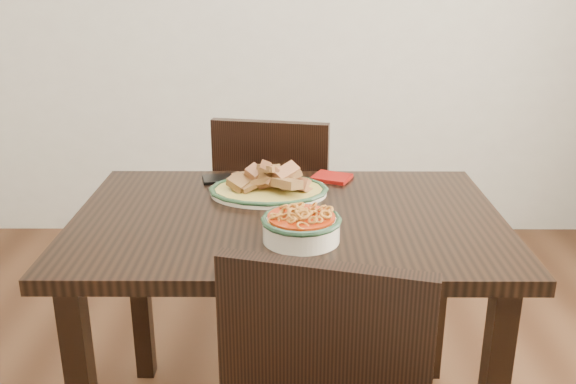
{
  "coord_description": "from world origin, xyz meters",
  "views": [
    {
      "loc": [
        0.11,
        -1.58,
        1.41
      ],
      "look_at": [
        0.11,
        0.1,
        0.81
      ],
      "focal_mm": 40.0,
      "sensor_mm": 36.0,
      "label": 1
    }
  ],
  "objects_px": {
    "fish_plate": "(269,180)",
    "smartphone": "(227,179)",
    "noodle_bowl": "(301,224)",
    "chair_far": "(277,214)",
    "dining_table": "(288,247)"
  },
  "relations": [
    {
      "from": "dining_table",
      "to": "fish_plate",
      "type": "relative_size",
      "value": 3.38
    },
    {
      "from": "fish_plate",
      "to": "smartphone",
      "type": "bearing_deg",
      "value": 136.33
    },
    {
      "from": "chair_far",
      "to": "smartphone",
      "type": "xyz_separation_m",
      "value": [
        -0.15,
        -0.33,
        0.26
      ]
    },
    {
      "from": "noodle_bowl",
      "to": "smartphone",
      "type": "distance_m",
      "value": 0.53
    },
    {
      "from": "dining_table",
      "to": "noodle_bowl",
      "type": "xyz_separation_m",
      "value": [
        0.03,
        -0.17,
        0.14
      ]
    },
    {
      "from": "dining_table",
      "to": "fish_plate",
      "type": "xyz_separation_m",
      "value": [
        -0.06,
        0.17,
        0.14
      ]
    },
    {
      "from": "chair_far",
      "to": "fish_plate",
      "type": "height_order",
      "value": "chair_far"
    },
    {
      "from": "chair_far",
      "to": "fish_plate",
      "type": "xyz_separation_m",
      "value": [
        -0.01,
        -0.47,
        0.3
      ]
    },
    {
      "from": "noodle_bowl",
      "to": "smartphone",
      "type": "height_order",
      "value": "noodle_bowl"
    },
    {
      "from": "chair_far",
      "to": "smartphone",
      "type": "relative_size",
      "value": 5.84
    },
    {
      "from": "noodle_bowl",
      "to": "smartphone",
      "type": "bearing_deg",
      "value": 116.16
    },
    {
      "from": "chair_far",
      "to": "dining_table",
      "type": "bearing_deg",
      "value": 104.77
    },
    {
      "from": "dining_table",
      "to": "smartphone",
      "type": "distance_m",
      "value": 0.38
    },
    {
      "from": "fish_plate",
      "to": "smartphone",
      "type": "height_order",
      "value": "fish_plate"
    },
    {
      "from": "dining_table",
      "to": "noodle_bowl",
      "type": "relative_size",
      "value": 5.81
    }
  ]
}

